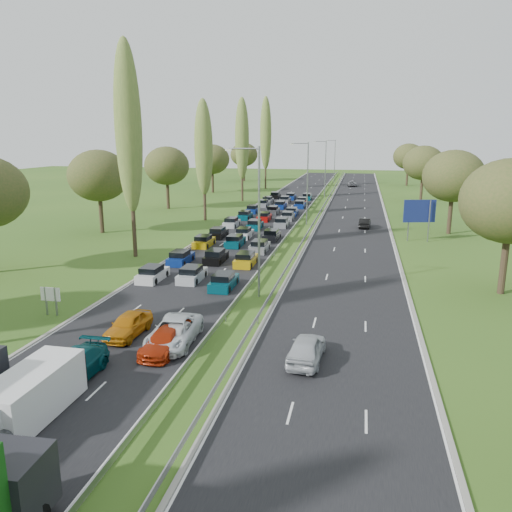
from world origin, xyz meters
The scene contains 20 objects.
ground centered at (4.50, 80.00, 0.00)m, with size 260.00×260.00×0.00m, color #2C5019.
near_carriageway centered at (-2.25, 82.50, 0.00)m, with size 10.50×215.00×0.04m, color black.
far_carriageway centered at (11.25, 82.50, 0.00)m, with size 10.50×215.00×0.04m, color black.
central_reservation centered at (4.50, 82.50, 0.55)m, with size 2.36×215.00×0.32m.
lamp_columns centered at (4.50, 78.00, 6.00)m, with size 0.18×140.18×12.00m.
poplar_row centered at (-11.50, 68.17, 12.39)m, with size 2.80×127.80×22.44m.
woodland_left centered at (-22.00, 62.63, 7.68)m, with size 8.00×166.00×11.10m.
woodland_right centered at (24.00, 66.67, 7.68)m, with size 8.00×153.00×11.10m.
traffic_queue_fill centered at (-2.25, 77.32, 0.44)m, with size 9.13×69.01×0.80m.
near_car_7 centered at (-2.25, 26.80, 0.78)m, with size 2.14×5.25×1.52m, color #043D44.
near_car_8 centered at (-2.16, 33.15, 0.77)m, with size 1.78×4.42×1.51m, color #B96E0C.
near_car_10 centered at (1.21, 32.58, 0.80)m, with size 2.60×5.64×1.57m, color silver.
near_car_11 centered at (1.12, 31.30, 0.69)m, with size 1.89×4.65×1.35m, color #9A2309.
near_car_12 centered at (1.50, 32.04, 0.76)m, with size 1.75×4.35×1.48m, color silver.
far_car_0 centered at (9.61, 31.74, 0.81)m, with size 1.85×4.61×1.57m, color #B0B4BA.
far_car_1 centered at (12.96, 77.26, 0.71)m, with size 1.46×4.18×1.38m, color black.
far_car_2 centered at (9.71, 140.27, 0.73)m, with size 2.34×5.08×1.41m, color slate.
white_van_front centered at (-2.09, 23.53, 1.16)m, with size 2.20×5.62×2.26m.
info_sign centered at (-9.40, 35.60, 1.37)m, with size 1.50×0.16×2.10m.
direction_sign centered at (19.40, 68.86, 3.57)m, with size 3.90×1.10×5.20m.
Camera 1 is at (12.30, 5.03, 12.65)m, focal length 35.00 mm.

